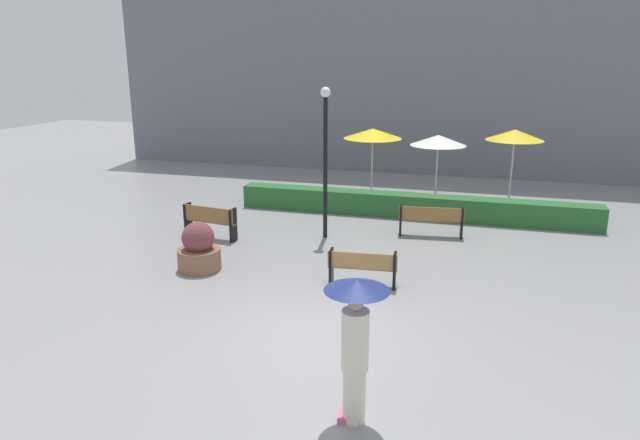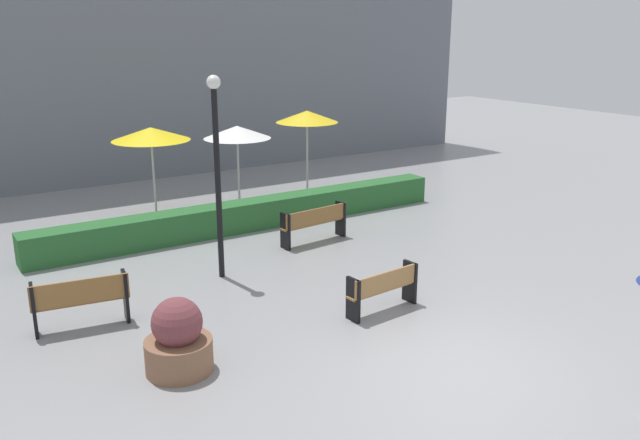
# 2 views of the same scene
# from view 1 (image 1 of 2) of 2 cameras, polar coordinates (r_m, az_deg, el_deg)

# --- Properties ---
(ground_plane) EXTENTS (60.00, 60.00, 0.00)m
(ground_plane) POSITION_cam_1_polar(r_m,az_deg,el_deg) (10.95, -0.34, -10.91)
(ground_plane) COLOR gray
(bench_far_left) EXTENTS (1.65, 0.54, 0.94)m
(bench_far_left) POSITION_cam_1_polar(r_m,az_deg,el_deg) (16.34, -10.97, 0.08)
(bench_far_left) COLOR olive
(bench_far_left) RESTS_ON ground
(bench_back_row) EXTENTS (1.85, 0.53, 0.88)m
(bench_back_row) POSITION_cam_1_polar(r_m,az_deg,el_deg) (16.52, 11.01, 0.15)
(bench_back_row) COLOR olive
(bench_back_row) RESTS_ON ground
(bench_mid_center) EXTENTS (1.56, 0.48, 0.81)m
(bench_mid_center) POSITION_cam_1_polar(r_m,az_deg,el_deg) (12.77, 4.25, -4.57)
(bench_mid_center) COLOR #9E7242
(bench_mid_center) RESTS_ON ground
(pedestrian_with_umbrella) EXTENTS (0.90, 0.90, 2.10)m
(pedestrian_with_umbrella) POSITION_cam_1_polar(r_m,az_deg,el_deg) (7.94, 3.55, -11.30)
(pedestrian_with_umbrella) COLOR silver
(pedestrian_with_umbrella) RESTS_ON ground
(planter_pot) EXTENTS (1.03, 1.03, 1.19)m
(planter_pot) POSITION_cam_1_polar(r_m,az_deg,el_deg) (14.01, -11.98, -2.88)
(planter_pot) COLOR brown
(planter_pot) RESTS_ON ground
(lamp_post) EXTENTS (0.28, 0.28, 4.18)m
(lamp_post) POSITION_cam_1_polar(r_m,az_deg,el_deg) (15.73, 0.54, 7.16)
(lamp_post) COLOR black
(lamp_post) RESTS_ON ground
(patio_umbrella_yellow) EXTENTS (2.08, 2.08, 2.51)m
(patio_umbrella_yellow) POSITION_cam_1_polar(r_m,az_deg,el_deg) (20.56, 5.28, 8.57)
(patio_umbrella_yellow) COLOR silver
(patio_umbrella_yellow) RESTS_ON ground
(patio_umbrella_white) EXTENTS (1.89, 1.89, 2.42)m
(patio_umbrella_white) POSITION_cam_1_polar(r_m,az_deg,el_deg) (19.85, 11.70, 7.78)
(patio_umbrella_white) COLOR silver
(patio_umbrella_white) RESTS_ON ground
(patio_umbrella_yellow_far) EXTENTS (1.87, 1.87, 2.65)m
(patio_umbrella_yellow_far) POSITION_cam_1_polar(r_m,az_deg,el_deg) (20.02, 18.83, 8.01)
(patio_umbrella_yellow_far) COLOR silver
(patio_umbrella_yellow_far) RESTS_ON ground
(hedge_strip) EXTENTS (11.30, 0.70, 0.74)m
(hedge_strip) POSITION_cam_1_polar(r_m,az_deg,el_deg) (18.47, 9.14, 1.40)
(hedge_strip) COLOR #28602D
(hedge_strip) RESTS_ON ground
(building_facade) EXTENTS (28.00, 1.20, 9.58)m
(building_facade) POSITION_cam_1_polar(r_m,az_deg,el_deg) (25.52, 10.21, 15.37)
(building_facade) COLOR slate
(building_facade) RESTS_ON ground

